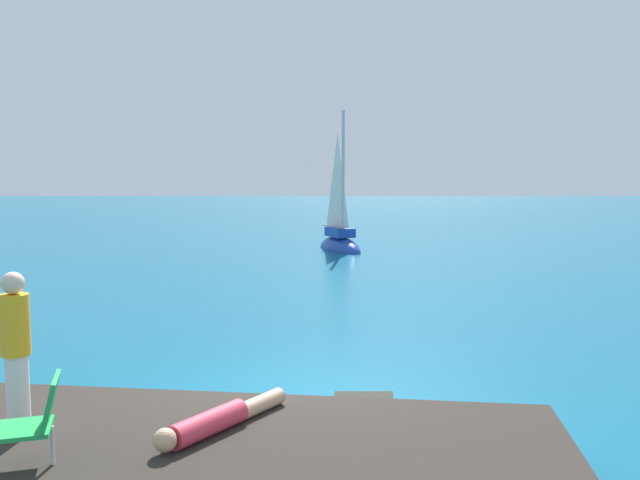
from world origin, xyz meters
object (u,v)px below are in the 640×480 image
object	(u,v)px
beach_chair	(34,418)
person_standing	(16,348)
person_sunbather	(218,420)
sailboat_near	(340,242)

from	to	relation	value
beach_chair	person_standing	bearing A→B (deg)	-73.15
person_sunbather	person_standing	distance (m)	2.09
sailboat_near	beach_chair	distance (m)	21.16
sailboat_near	person_sunbather	size ratio (longest dim) A/B	4.09
person_standing	beach_chair	size ratio (longest dim) A/B	2.03
sailboat_near	person_standing	world-z (taller)	sailboat_near
person_standing	beach_chair	bearing A→B (deg)	-152.60
sailboat_near	beach_chair	world-z (taller)	sailboat_near
sailboat_near	person_standing	xyz separation A→B (m)	(-3.59, -20.21, 1.10)
sailboat_near	beach_chair	bearing A→B (deg)	-30.97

